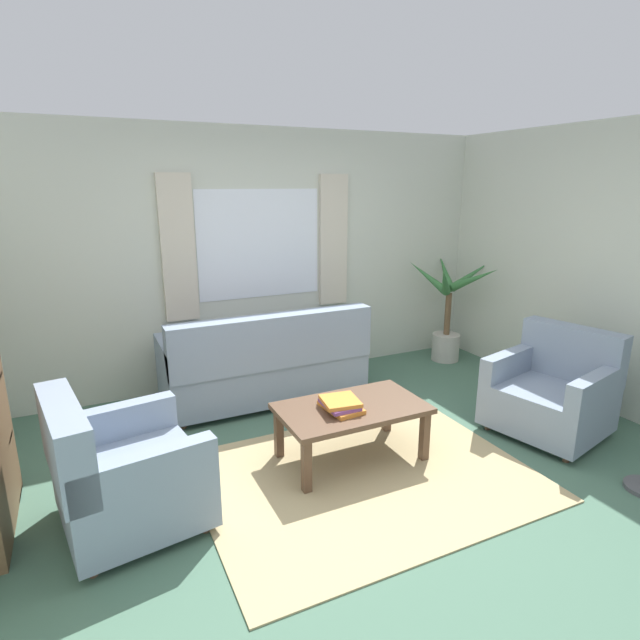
{
  "coord_description": "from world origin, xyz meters",
  "views": [
    {
      "loc": [
        -1.69,
        -2.76,
        2.05
      ],
      "look_at": [
        -0.03,
        0.7,
        1.01
      ],
      "focal_mm": 28.35,
      "sensor_mm": 36.0,
      "label": 1
    }
  ],
  "objects_px": {
    "potted_plant": "(449,315)",
    "armchair_right": "(553,392)",
    "armchair_left": "(120,474)",
    "book_stack_on_table": "(340,404)",
    "couch": "(266,365)",
    "coffee_table": "(352,413)"
  },
  "relations": [
    {
      "from": "couch",
      "to": "book_stack_on_table",
      "type": "height_order",
      "value": "couch"
    },
    {
      "from": "armchair_left",
      "to": "book_stack_on_table",
      "type": "bearing_deg",
      "value": -96.58
    },
    {
      "from": "couch",
      "to": "potted_plant",
      "type": "relative_size",
      "value": 1.52
    },
    {
      "from": "armchair_left",
      "to": "book_stack_on_table",
      "type": "xyz_separation_m",
      "value": [
        1.53,
        0.06,
        0.13
      ]
    },
    {
      "from": "armchair_left",
      "to": "coffee_table",
      "type": "height_order",
      "value": "armchair_left"
    },
    {
      "from": "armchair_left",
      "to": "armchair_right",
      "type": "xyz_separation_m",
      "value": [
        3.4,
        -0.25,
        0.0
      ]
    },
    {
      "from": "armchair_right",
      "to": "book_stack_on_table",
      "type": "bearing_deg",
      "value": -113.02
    },
    {
      "from": "potted_plant",
      "to": "armchair_right",
      "type": "bearing_deg",
      "value": -101.87
    },
    {
      "from": "potted_plant",
      "to": "couch",
      "type": "bearing_deg",
      "value": -175.29
    },
    {
      "from": "armchair_left",
      "to": "potted_plant",
      "type": "bearing_deg",
      "value": -76.13
    },
    {
      "from": "armchair_left",
      "to": "armchair_right",
      "type": "bearing_deg",
      "value": -102.93
    },
    {
      "from": "coffee_table",
      "to": "potted_plant",
      "type": "bearing_deg",
      "value": 34.99
    },
    {
      "from": "potted_plant",
      "to": "coffee_table",
      "type": "bearing_deg",
      "value": -145.01
    },
    {
      "from": "coffee_table",
      "to": "book_stack_on_table",
      "type": "height_order",
      "value": "book_stack_on_table"
    },
    {
      "from": "couch",
      "to": "coffee_table",
      "type": "bearing_deg",
      "value": 99.57
    },
    {
      "from": "couch",
      "to": "potted_plant",
      "type": "bearing_deg",
      "value": -175.29
    },
    {
      "from": "armchair_left",
      "to": "book_stack_on_table",
      "type": "relative_size",
      "value": 2.71
    },
    {
      "from": "couch",
      "to": "coffee_table",
      "type": "height_order",
      "value": "couch"
    },
    {
      "from": "coffee_table",
      "to": "potted_plant",
      "type": "xyz_separation_m",
      "value": [
        2.14,
        1.49,
        0.17
      ]
    },
    {
      "from": "couch",
      "to": "coffee_table",
      "type": "distance_m",
      "value": 1.32
    },
    {
      "from": "couch",
      "to": "armchair_right",
      "type": "height_order",
      "value": "couch"
    },
    {
      "from": "couch",
      "to": "potted_plant",
      "type": "xyz_separation_m",
      "value": [
        2.36,
        0.19,
        0.19
      ]
    }
  ]
}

